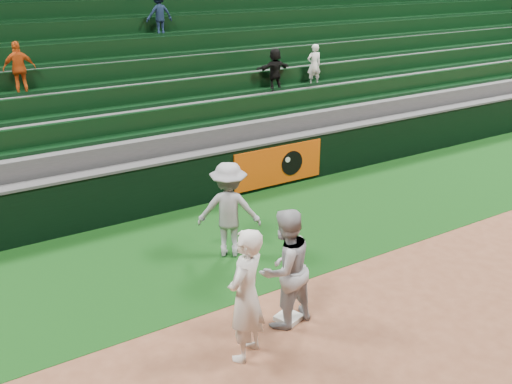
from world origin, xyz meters
TOP-DOWN VIEW (x-y plane):
  - ground at (0.00, 0.00)m, footprint 70.00×70.00m
  - foul_grass at (0.00, 3.00)m, footprint 36.00×4.20m
  - first_base at (-0.15, 0.05)m, footprint 0.46×0.46m
  - first_baseman at (-1.19, -0.35)m, footprint 0.89×0.80m
  - baserunner at (-0.25, 0.04)m, footprint 1.05×0.87m
  - base_coach at (0.15, 2.51)m, footprint 1.42×1.27m
  - field_wall at (0.03, 5.20)m, footprint 36.00×0.45m
  - stadium_seating at (-0.00, 8.97)m, footprint 36.00×5.95m

SIDE VIEW (x-z plane):
  - ground at x=0.00m, z-range 0.00..0.00m
  - foul_grass at x=0.00m, z-range 0.00..0.01m
  - first_base at x=-0.15m, z-range 0.00..0.08m
  - field_wall at x=0.03m, z-range 0.01..1.26m
  - base_coach at x=0.15m, z-range 0.01..1.92m
  - baserunner at x=-0.25m, z-range 0.00..1.96m
  - first_baseman at x=-1.19m, z-range 0.00..2.04m
  - stadium_seating at x=0.00m, z-range -0.86..4.26m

